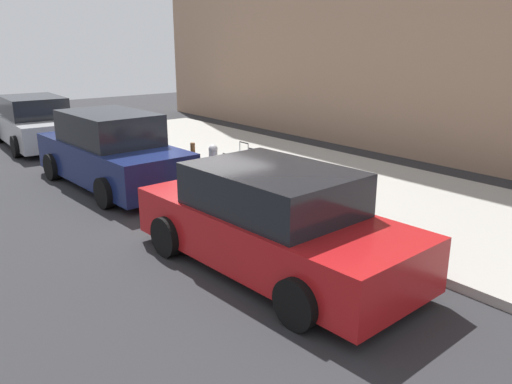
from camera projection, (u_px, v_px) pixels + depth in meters
ground_plane at (202, 189)px, 11.68m from camera, size 40.00×40.00×0.00m
sidewalk_curb at (284, 169)px, 13.15m from camera, size 18.00×5.00×0.14m
suitcase_navy_0 at (341, 211)px, 8.90m from camera, size 0.39×0.22×0.87m
suitcase_silver_1 at (320, 199)px, 9.23m from camera, size 0.44×0.22×0.97m
suitcase_black_2 at (304, 198)px, 9.65m from camera, size 0.37×0.25×0.82m
suitcase_red_3 at (290, 187)px, 10.04m from camera, size 0.43×0.23×0.77m
suitcase_olive_4 at (272, 185)px, 10.39m from camera, size 0.38×0.25×0.86m
suitcase_maroon_5 at (255, 178)px, 10.73m from camera, size 0.46×0.22×0.97m
suitcase_teal_6 at (244, 171)px, 11.14m from camera, size 0.36×0.19×1.03m
suitcase_navy_7 at (227, 174)px, 11.42m from camera, size 0.37×0.22×0.72m
fire_hydrant at (213, 161)px, 11.91m from camera, size 0.39×0.21×0.81m
bollard_post at (193, 158)px, 12.32m from camera, size 0.11×0.11×0.77m
parked_car_red_0 at (272, 222)px, 7.44m from camera, size 4.65×2.23×1.53m
parked_car_navy_1 at (111, 152)px, 11.72m from camera, size 4.76×2.10×1.71m
parked_car_silver_2 at (35, 123)px, 16.18m from camera, size 4.62×2.13×1.57m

